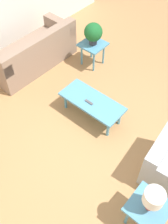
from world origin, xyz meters
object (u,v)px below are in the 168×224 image
Objects in this scene: side_table_plant at (93,47)px; side_table_lamp at (148,209)px; sofa at (33,53)px; table_lamp at (153,198)px; coffee_table at (92,102)px; potted_plant at (93,33)px.

side_table_lamp is (-2.73, 2.21, 0.00)m from side_table_plant.
side_table_plant is (-0.94, -0.87, 0.13)m from sofa.
sofa is at bearing -20.04° from table_lamp.
sofa is 3.70× the size of side_table_plant.
coffee_table is 2.23× the size of side_table_lamp.
side_table_lamp is 1.13× the size of potted_plant.
table_lamp reaches higher than sofa.
potted_plant is at bearing -39.05° from table_lamp.
table_lamp is at bearing 70.87° from sofa.
sofa is at bearing 42.77° from side_table_plant.
side_table_plant is 3.51m from side_table_lamp.
potted_plant reaches higher than side_table_lamp.
potted_plant is at bearing 133.68° from sofa.
table_lamp reaches higher than side_table_plant.
side_table_plant is 1.13× the size of potted_plant.
table_lamp is (-2.73, 2.21, 0.01)m from potted_plant.
side_table_plant is 1.00× the size of side_table_lamp.
coffee_table is at bearing 128.87° from side_table_plant.
sofa is at bearing 42.77° from potted_plant.
coffee_table is at bearing 81.74° from sofa.
side_table_lamp reaches higher than coffee_table.
table_lamp is at bearing 153.43° from side_table_lamp.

